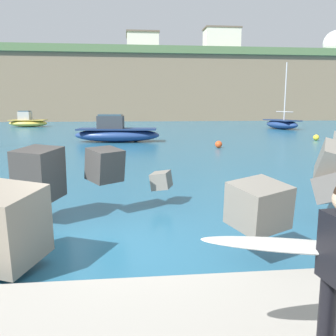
# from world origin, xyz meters

# --- Properties ---
(ground_plane) EXTENTS (400.00, 400.00, 0.00)m
(ground_plane) POSITION_xyz_m (0.00, 0.00, 0.00)
(ground_plane) COLOR #235B7A
(breakwater_jetty) EXTENTS (31.67, 5.45, 2.58)m
(breakwater_jetty) POSITION_xyz_m (-2.34, 1.11, 1.02)
(breakwater_jetty) COLOR #605B56
(breakwater_jetty) RESTS_ON ground
(surfer_with_board) EXTENTS (2.11, 1.22, 1.78)m
(surfer_with_board) POSITION_xyz_m (1.93, -3.80, 1.28)
(surfer_with_board) COLOR black
(surfer_with_board) RESTS_ON walkway_path
(boat_near_left) EXTENTS (6.26, 2.64, 1.99)m
(boat_near_left) POSITION_xyz_m (-0.61, 20.14, 0.66)
(boat_near_left) COLOR navy
(boat_near_left) RESTS_ON ground
(boat_near_centre) EXTENTS (4.72, 2.47, 1.95)m
(boat_near_centre) POSITION_xyz_m (-11.90, 40.09, 0.62)
(boat_near_centre) COLOR #EAC64C
(boat_near_centre) RESTS_ON ground
(boat_near_right) EXTENTS (3.07, 5.33, 7.16)m
(boat_near_right) POSITION_xyz_m (17.26, 32.77, 0.57)
(boat_near_right) COLOR navy
(boat_near_right) RESTS_ON ground
(mooring_buoy_inner) EXTENTS (0.44, 0.44, 0.44)m
(mooring_buoy_inner) POSITION_xyz_m (0.80, 20.60, 0.22)
(mooring_buoy_inner) COLOR silver
(mooring_buoy_inner) RESTS_ON ground
(mooring_buoy_middle) EXTENTS (0.44, 0.44, 0.44)m
(mooring_buoy_middle) POSITION_xyz_m (14.35, 19.65, 0.22)
(mooring_buoy_middle) COLOR yellow
(mooring_buoy_middle) RESTS_ON ground
(mooring_buoy_outer) EXTENTS (0.44, 0.44, 0.44)m
(mooring_buoy_outer) POSITION_xyz_m (5.82, 15.63, 0.22)
(mooring_buoy_outer) COLOR #E54C1E
(mooring_buoy_outer) RESTS_ON ground
(headland_bluff) EXTENTS (111.95, 43.96, 11.98)m
(headland_bluff) POSITION_xyz_m (21.78, 75.52, 6.01)
(headland_bluff) COLOR #847056
(headland_bluff) RESTS_ON ground
(radar_dome) EXTENTS (6.29, 6.29, 8.57)m
(radar_dome) POSITION_xyz_m (51.30, 81.75, 16.57)
(radar_dome) COLOR silver
(radar_dome) RESTS_ON headland_bluff
(station_building_west) EXTENTS (7.31, 4.46, 6.08)m
(station_building_west) POSITION_xyz_m (19.60, 69.88, 15.03)
(station_building_west) COLOR silver
(station_building_west) RESTS_ON headland_bluff
(station_building_central) EXTENTS (5.40, 4.80, 5.45)m
(station_building_central) POSITION_xyz_m (3.11, 73.88, 14.72)
(station_building_central) COLOR beige
(station_building_central) RESTS_ON headland_bluff
(station_building_east) EXTENTS (6.35, 8.08, 4.63)m
(station_building_east) POSITION_xyz_m (3.45, 69.98, 14.31)
(station_building_east) COLOR silver
(station_building_east) RESTS_ON headland_bluff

